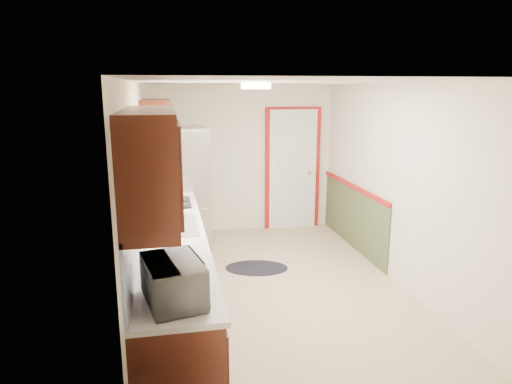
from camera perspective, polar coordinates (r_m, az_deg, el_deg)
name	(u,v)px	position (r m, az deg, el deg)	size (l,w,h in m)	color
room_shell	(279,192)	(5.10, 2.87, -0.05)	(3.20, 5.20, 2.52)	tan
kitchen_run	(168,241)	(4.78, -10.91, -6.03)	(0.63, 4.00, 2.20)	#39150D
back_wall_trim	(305,179)	(7.51, 6.14, 1.67)	(1.12, 2.30, 2.08)	maroon
ceiling_fixture	(256,86)	(4.71, 0.00, 13.12)	(0.30, 0.30, 0.06)	#FFD88C
microwave	(174,277)	(3.12, -10.22, -10.37)	(0.53, 0.29, 0.36)	white
refrigerator	(182,189)	(6.73, -9.27, 0.36)	(0.79, 0.78, 1.80)	#B7B7BC
rug	(257,268)	(6.14, 0.08, -9.46)	(0.83, 0.53, 0.01)	black
cooktop	(171,203)	(5.74, -10.61, -1.36)	(0.48, 0.58, 0.02)	black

